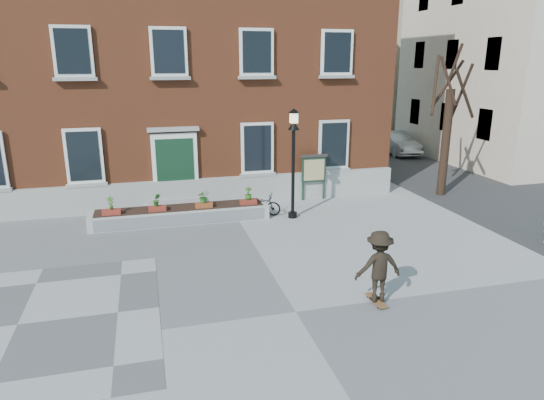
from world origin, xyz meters
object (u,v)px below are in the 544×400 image
object	(u,v)px
bicycle	(260,204)
lamp_post	(293,148)
parked_car	(396,143)
notice_board	(314,169)
skateboarder	(379,266)

from	to	relation	value
bicycle	lamp_post	world-z (taller)	lamp_post
parked_car	lamp_post	world-z (taller)	lamp_post
notice_board	bicycle	bearing A→B (deg)	-151.17
bicycle	notice_board	distance (m)	3.08
parked_car	bicycle	bearing A→B (deg)	-136.47
bicycle	skateboarder	distance (m)	7.40
bicycle	lamp_post	size ratio (longest dim) A/B	0.40
skateboarder	lamp_post	bearing A→B (deg)	90.10
lamp_post	skateboarder	distance (m)	6.87
bicycle	notice_board	xyz separation A→B (m)	(2.60, 1.43, 0.85)
bicycle	lamp_post	bearing A→B (deg)	-94.14
parked_car	skateboarder	world-z (taller)	skateboarder
parked_car	notice_board	xyz separation A→B (m)	(-8.29, -8.30, 0.59)
parked_car	skateboarder	bearing A→B (deg)	-118.15
bicycle	skateboarder	xyz separation A→B (m)	(1.09, -7.31, 0.52)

